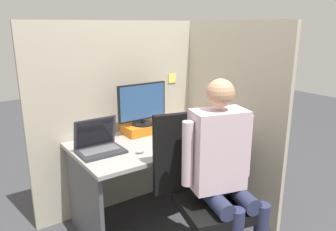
# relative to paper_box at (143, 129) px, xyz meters

# --- Properties ---
(cubicle_panel_back) EXTENTS (1.81, 0.05, 1.66)m
(cubicle_panel_back) POSITION_rel_paper_box_xyz_m (-0.02, 0.19, 0.08)
(cubicle_panel_back) COLOR #B7AD99
(cubicle_panel_back) RESTS_ON ground
(cubicle_panel_right) EXTENTS (0.04, 1.40, 1.66)m
(cubicle_panel_right) POSITION_rel_paper_box_xyz_m (0.67, -0.28, 0.08)
(cubicle_panel_right) COLOR #B7AD99
(cubicle_panel_right) RESTS_ON ground
(desk) EXTENTS (1.31, 0.75, 0.71)m
(desk) POSITION_rel_paper_box_xyz_m (-0.02, -0.21, -0.22)
(desk) COLOR #9E9993
(desk) RESTS_ON ground
(paper_box) EXTENTS (0.33, 0.20, 0.08)m
(paper_box) POSITION_rel_paper_box_xyz_m (0.00, 0.00, 0.00)
(paper_box) COLOR orange
(paper_box) RESTS_ON desk
(monitor) EXTENTS (0.45, 0.19, 0.36)m
(monitor) POSITION_rel_paper_box_xyz_m (-0.00, 0.00, 0.22)
(monitor) COLOR black
(monitor) RESTS_ON paper_box
(laptop) EXTENTS (0.33, 0.24, 0.25)m
(laptop) POSITION_rel_paper_box_xyz_m (-0.49, -0.19, 0.01)
(laptop) COLOR #2D2D33
(laptop) RESTS_ON desk
(mouse) EXTENTS (0.06, 0.05, 0.04)m
(mouse) POSITION_rel_paper_box_xyz_m (-0.26, -0.39, -0.02)
(mouse) COLOR silver
(mouse) RESTS_ON desk
(stapler) EXTENTS (0.05, 0.15, 0.04)m
(stapler) POSITION_rel_paper_box_xyz_m (0.54, -0.15, -0.02)
(stapler) COLOR #A31919
(stapler) RESTS_ON desk
(carrot_toy) EXTENTS (0.04, 0.14, 0.04)m
(carrot_toy) POSITION_rel_paper_box_xyz_m (0.07, -0.47, -0.02)
(carrot_toy) COLOR orange
(carrot_toy) RESTS_ON desk
(office_chair) EXTENTS (0.57, 0.62, 1.06)m
(office_chair) POSITION_rel_paper_box_xyz_m (-0.05, -0.85, -0.20)
(office_chair) COLOR black
(office_chair) RESTS_ON ground
(person) EXTENTS (0.46, 0.45, 1.32)m
(person) POSITION_rel_paper_box_xyz_m (-0.00, -1.00, 0.02)
(person) COLOR #282D4C
(person) RESTS_ON ground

